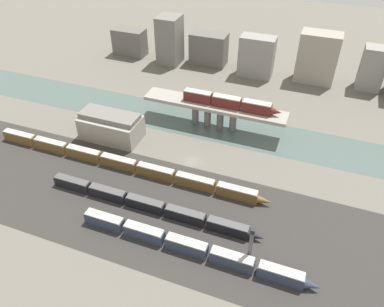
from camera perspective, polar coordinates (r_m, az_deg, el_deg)
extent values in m
plane|color=#666056|center=(127.04, 0.08, -1.24)|extent=(400.00, 400.00, 0.00)
cube|color=#33302D|center=(110.97, -4.33, -8.64)|extent=(280.00, 42.00, 0.01)
cube|color=#4C5B56|center=(144.54, 3.29, 4.22)|extent=(320.00, 19.93, 0.01)
cube|color=gray|center=(139.70, 3.43, 7.27)|extent=(53.99, 8.48, 1.28)
cylinder|color=slate|center=(144.23, 0.51, 6.19)|extent=(2.59, 2.59, 8.36)
cylinder|color=slate|center=(142.86, 2.40, 5.81)|extent=(2.59, 2.59, 8.36)
cylinder|color=slate|center=(141.66, 4.32, 5.41)|extent=(2.59, 2.59, 8.36)
cylinder|color=slate|center=(140.63, 6.26, 5.01)|extent=(2.59, 2.59, 8.36)
cube|color=#5B1E19|center=(140.18, 0.91, 8.65)|extent=(10.46, 3.17, 3.73)
cube|color=#B7B2A3|center=(139.16, 0.92, 9.39)|extent=(10.04, 2.92, 0.40)
cube|color=#5B1E19|center=(137.36, 5.30, 7.81)|extent=(10.46, 3.17, 3.73)
cube|color=#B7B2A3|center=(136.33, 5.35, 8.55)|extent=(10.04, 2.92, 0.40)
cube|color=#5B1E19|center=(135.40, 9.82, 6.89)|extent=(10.46, 3.17, 3.73)
cube|color=#B7B2A3|center=(134.35, 9.92, 7.64)|extent=(10.04, 2.92, 0.40)
cone|color=#5B1E19|center=(134.70, 12.74, 6.20)|extent=(3.66, 2.85, 2.85)
cube|color=#2D384C|center=(108.31, -13.16, -9.99)|extent=(11.30, 2.87, 3.57)
cube|color=#B7B2A3|center=(106.87, -13.31, -9.28)|extent=(10.85, 2.64, 0.40)
cube|color=#2D384C|center=(103.56, -7.28, -11.96)|extent=(11.30, 2.87, 3.57)
cube|color=#B7B2A3|center=(102.05, -7.37, -11.25)|extent=(10.85, 2.64, 0.40)
cube|color=#2D384C|center=(100.08, -0.83, -13.95)|extent=(11.30, 2.87, 3.57)
cube|color=#B7B2A3|center=(98.52, -0.84, -13.25)|extent=(10.85, 2.64, 0.40)
cube|color=#2D384C|center=(98.01, 6.11, -15.87)|extent=(11.30, 2.87, 3.57)
cube|color=#B7B2A3|center=(96.42, 6.19, -15.18)|extent=(10.85, 2.64, 0.40)
cube|color=#2D384C|center=(97.45, 13.36, -17.60)|extent=(11.30, 2.87, 3.57)
cube|color=#B7B2A3|center=(95.84, 13.54, -16.93)|extent=(10.85, 2.64, 0.40)
cone|color=#2D384C|center=(98.01, 17.94, -18.61)|extent=(3.96, 2.59, 2.59)
cube|color=black|center=(122.11, -17.70, -4.44)|extent=(11.87, 2.68, 3.17)
cube|color=#4C4C4C|center=(120.96, -17.86, -3.82)|extent=(11.39, 2.47, 0.40)
cube|color=black|center=(115.98, -12.68, -6.03)|extent=(11.87, 2.68, 3.17)
cube|color=#4C4C4C|center=(114.77, -12.80, -5.39)|extent=(11.39, 2.47, 0.40)
cube|color=black|center=(110.93, -7.11, -7.73)|extent=(11.87, 2.68, 3.17)
cube|color=#4C4C4C|center=(109.65, -7.18, -7.08)|extent=(11.39, 2.47, 0.40)
cube|color=black|center=(107.10, -1.03, -9.49)|extent=(11.87, 2.68, 3.17)
cube|color=#4C4C4C|center=(105.78, -1.04, -8.84)|extent=(11.39, 2.47, 0.40)
cube|color=black|center=(104.64, 5.48, -11.24)|extent=(11.87, 2.68, 3.17)
cube|color=#4C4C4C|center=(103.29, 5.54, -10.59)|extent=(11.39, 2.47, 0.40)
cone|color=black|center=(103.94, 9.81, -12.37)|extent=(4.15, 2.41, 2.41)
cube|color=brown|center=(148.43, -24.70, 2.18)|extent=(12.64, 2.62, 3.56)
cube|color=#B7B2A3|center=(147.38, -24.90, 2.80)|extent=(12.14, 2.41, 0.40)
cube|color=brown|center=(140.06, -20.66, 1.11)|extent=(12.64, 2.62, 3.56)
cube|color=#B7B2A3|center=(138.95, -20.83, 1.76)|extent=(12.14, 2.41, 0.40)
cube|color=brown|center=(132.53, -16.12, -0.10)|extent=(12.64, 2.62, 3.56)
cube|color=#B7B2A3|center=(131.36, -16.27, 0.57)|extent=(12.14, 2.41, 0.40)
cube|color=brown|center=(125.99, -11.08, -1.44)|extent=(12.64, 2.62, 3.56)
cube|color=#B7B2A3|center=(124.75, -11.19, -0.75)|extent=(12.14, 2.41, 0.40)
cube|color=brown|center=(120.60, -5.54, -2.91)|extent=(12.64, 2.62, 3.56)
cube|color=#B7B2A3|center=(119.31, -5.60, -2.19)|extent=(12.14, 2.41, 0.40)
cube|color=brown|center=(116.52, 0.48, -4.46)|extent=(12.64, 2.62, 3.56)
cube|color=#B7B2A3|center=(115.19, 0.48, -3.74)|extent=(12.14, 2.41, 0.40)
cube|color=brown|center=(113.90, 6.87, -6.05)|extent=(12.64, 2.62, 3.56)
cube|color=#B7B2A3|center=(112.53, 6.95, -5.33)|extent=(12.14, 2.41, 0.40)
cone|color=brown|center=(113.16, 11.06, -7.11)|extent=(4.42, 2.36, 2.36)
cube|color=#9E998E|center=(139.24, -12.18, 3.89)|extent=(21.72, 11.49, 8.22)
cube|color=slate|center=(136.54, -12.46, 5.62)|extent=(21.28, 8.04, 1.80)
cylinder|color=#4C4C51|center=(95.94, 8.85, -14.07)|extent=(0.96, 0.96, 11.23)
cube|color=black|center=(91.14, 9.23, -11.68)|extent=(1.00, 0.70, 1.20)
cube|color=#605B56|center=(203.17, -9.47, 16.41)|extent=(16.41, 8.54, 13.33)
cube|color=slate|center=(190.07, -3.41, 16.86)|extent=(10.44, 11.63, 23.05)
cube|color=#605B56|center=(190.10, 2.57, 15.63)|extent=(17.49, 9.63, 15.28)
cube|color=gray|center=(179.68, 9.80, 14.34)|extent=(15.72, 8.30, 18.80)
cube|color=gray|center=(180.35, 18.56, 13.66)|extent=(17.22, 9.65, 22.54)
cube|color=gray|center=(183.22, 25.77, 11.59)|extent=(10.24, 8.47, 19.07)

